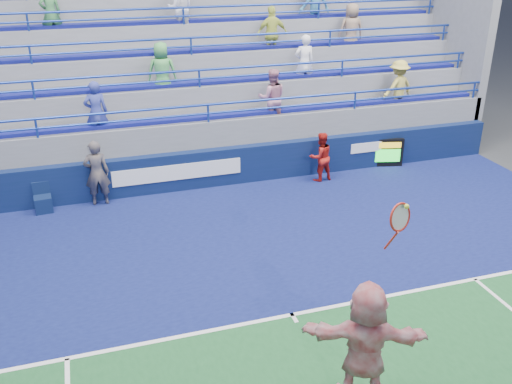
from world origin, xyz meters
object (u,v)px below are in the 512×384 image
object	(u,v)px
tennis_player	(365,344)
line_judge	(97,173)
serve_speed_board	(382,153)
ball_girl	(321,157)
judge_chair	(43,203)

from	to	relation	value
tennis_player	line_judge	size ratio (longest dim) A/B	1.84
serve_speed_board	ball_girl	distance (m)	2.33
serve_speed_board	line_judge	size ratio (longest dim) A/B	0.72
judge_chair	line_judge	distance (m)	1.57
judge_chair	line_judge	size ratio (longest dim) A/B	0.43
ball_girl	line_judge	bearing A→B (deg)	-9.14
serve_speed_board	ball_girl	world-z (taller)	ball_girl
serve_speed_board	line_judge	distance (m)	8.58
serve_speed_board	tennis_player	size ratio (longest dim) A/B	0.39
line_judge	ball_girl	bearing A→B (deg)	179.16
judge_chair	ball_girl	distance (m)	7.73
serve_speed_board	tennis_player	bearing A→B (deg)	-120.66
serve_speed_board	judge_chair	distance (m)	9.99
tennis_player	ball_girl	bearing A→B (deg)	70.84
serve_speed_board	judge_chair	size ratio (longest dim) A/B	1.68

